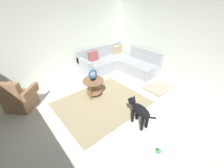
# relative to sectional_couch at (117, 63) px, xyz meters

# --- Properties ---
(ground_plane) EXTENTS (6.00, 6.00, 0.10)m
(ground_plane) POSITION_rel_sectional_couch_xyz_m (-1.99, -2.02, -0.34)
(ground_plane) COLOR silver
(wall_back) EXTENTS (6.00, 0.12, 2.70)m
(wall_back) POSITION_rel_sectional_couch_xyz_m (-1.99, 0.92, 1.06)
(wall_back) COLOR silver
(wall_back) RESTS_ON ground_plane
(wall_right) EXTENTS (0.12, 6.00, 2.70)m
(wall_right) POSITION_rel_sectional_couch_xyz_m (0.95, -2.02, 1.06)
(wall_right) COLOR silver
(wall_right) RESTS_ON ground_plane
(area_rug) EXTENTS (2.30, 1.90, 0.01)m
(area_rug) POSITION_rel_sectional_couch_xyz_m (-1.84, -1.32, -0.28)
(area_rug) COLOR tan
(area_rug) RESTS_ON ground_plane
(sectional_couch) EXTENTS (2.20, 2.25, 0.88)m
(sectional_couch) POSITION_rel_sectional_couch_xyz_m (0.00, 0.00, 0.00)
(sectional_couch) COLOR #9EA3A8
(sectional_couch) RESTS_ON ground_plane
(armchair) EXTENTS (0.99, 0.99, 0.88)m
(armchair) POSITION_rel_sectional_couch_xyz_m (-3.56, -0.09, 0.03)
(armchair) COLOR #936B4C
(armchair) RESTS_ON ground_plane
(side_table) EXTENTS (0.60, 0.60, 0.54)m
(side_table) POSITION_rel_sectional_couch_xyz_m (-1.78, -0.89, 0.13)
(side_table) COLOR brown
(side_table) RESTS_ON ground_plane
(torus_sculpture) EXTENTS (0.28, 0.08, 0.33)m
(torus_sculpture) POSITION_rel_sectional_couch_xyz_m (-1.78, -0.89, 0.42)
(torus_sculpture) COLOR black
(torus_sculpture) RESTS_ON side_table
(dog_bed_mat) EXTENTS (0.80, 0.60, 0.09)m
(dog_bed_mat) POSITION_rel_sectional_couch_xyz_m (-0.01, -1.94, -0.24)
(dog_bed_mat) COLOR #B2A38E
(dog_bed_mat) RESTS_ON ground_plane
(dog) EXTENTS (0.29, 0.85, 0.63)m
(dog) POSITION_rel_sectional_couch_xyz_m (-1.65, -2.47, 0.09)
(dog) COLOR black
(dog) RESTS_ON ground_plane
(dog_toy_ball) EXTENTS (0.09, 0.09, 0.09)m
(dog_toy_ball) POSITION_rel_sectional_couch_xyz_m (-1.94, -3.22, -0.24)
(dog_toy_ball) COLOR green
(dog_toy_ball) RESTS_ON ground_plane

